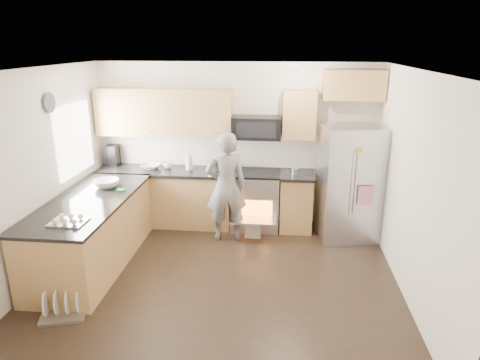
# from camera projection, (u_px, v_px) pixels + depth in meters

# --- Properties ---
(ground) EXTENTS (4.50, 4.50, 0.00)m
(ground) POSITION_uv_depth(u_px,v_px,m) (219.00, 279.00, 5.46)
(ground) COLOR black
(ground) RESTS_ON ground
(room_shell) EXTENTS (4.54, 4.04, 2.62)m
(room_shell) POSITION_uv_depth(u_px,v_px,m) (214.00, 151.00, 4.97)
(room_shell) COLOR white
(room_shell) RESTS_ON ground
(back_cabinet_run) EXTENTS (4.45, 0.64, 2.50)m
(back_cabinet_run) POSITION_uv_depth(u_px,v_px,m) (198.00, 167.00, 6.88)
(back_cabinet_run) COLOR tan
(back_cabinet_run) RESTS_ON ground
(peninsula) EXTENTS (0.96, 2.36, 1.03)m
(peninsula) POSITION_uv_depth(u_px,v_px,m) (92.00, 232.00, 5.72)
(peninsula) COLOR tan
(peninsula) RESTS_ON ground
(stove_range) EXTENTS (0.76, 0.97, 1.79)m
(stove_range) POSITION_uv_depth(u_px,v_px,m) (256.00, 187.00, 6.82)
(stove_range) COLOR #B7B7BC
(stove_range) RESTS_ON ground
(refrigerator) EXTENTS (0.95, 0.80, 1.74)m
(refrigerator) POSITION_uv_depth(u_px,v_px,m) (349.00, 183.00, 6.39)
(refrigerator) COLOR #B7B7BC
(refrigerator) RESTS_ON ground
(person) EXTENTS (0.68, 0.52, 1.67)m
(person) POSITION_uv_depth(u_px,v_px,m) (226.00, 187.00, 6.35)
(person) COLOR slate
(person) RESTS_ON ground
(dish_rack) EXTENTS (0.57, 0.51, 0.30)m
(dish_rack) POSITION_uv_depth(u_px,v_px,m) (63.00, 308.00, 4.72)
(dish_rack) COLOR #B7B7BC
(dish_rack) RESTS_ON ground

